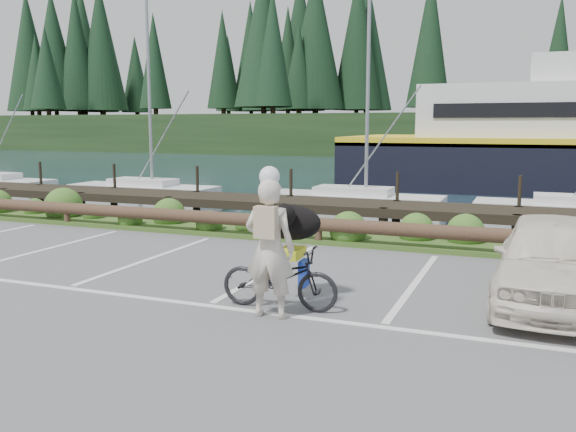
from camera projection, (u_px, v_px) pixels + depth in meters
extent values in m
plane|color=#535355|center=(221.00, 299.00, 9.28)|extent=(72.00, 72.00, 0.00)
plane|color=#172A37|center=(478.00, 169.00, 53.55)|extent=(160.00, 160.00, 0.00)
cube|color=#3D5B21|center=(328.00, 237.00, 14.14)|extent=(34.00, 1.60, 0.10)
imported|color=black|center=(279.00, 278.00, 8.73)|extent=(1.76, 0.71, 0.91)
imported|color=beige|center=(270.00, 248.00, 8.27)|extent=(0.73, 0.50, 1.92)
ellipsoid|color=black|center=(291.00, 222.00, 9.14)|extent=(0.51, 0.96, 0.54)
imported|color=silver|center=(552.00, 260.00, 8.92)|extent=(1.66, 3.95, 1.34)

